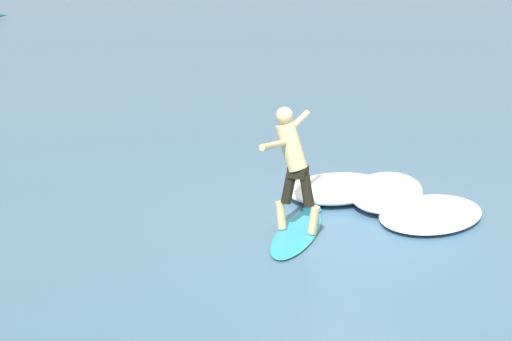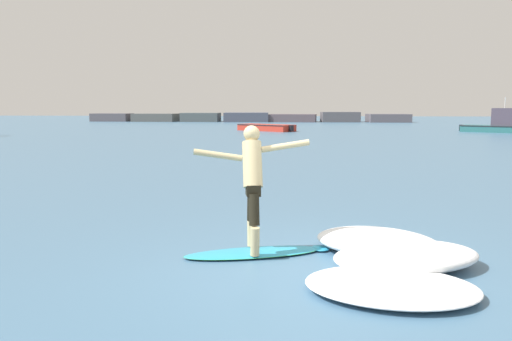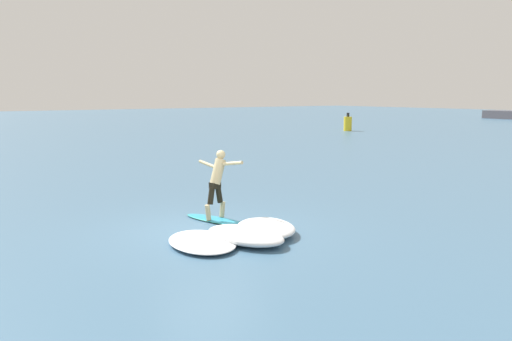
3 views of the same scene
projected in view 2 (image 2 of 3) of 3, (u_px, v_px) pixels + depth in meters
The scene contains 9 objects.
ground_plane at pixel (302, 269), 6.64m from camera, with size 200.00×200.00×0.00m, color #456D8C.
rock_jetty_breakwater at pixel (250, 117), 68.45m from camera, with size 43.63×5.15×1.34m.
surfboard at pixel (256, 252), 7.27m from camera, with size 2.22×1.18×0.19m.
surfer at pixel (253, 177), 7.21m from camera, with size 1.68×0.74×1.82m.
fishing_boat_near_jetty at pixel (265, 127), 43.40m from camera, with size 5.57×4.54×0.57m.
small_boat_offshore at pixel (502, 125), 40.57m from camera, with size 6.33×4.64×2.87m.
wave_foam_at_tail at pixel (391, 286), 5.77m from camera, with size 2.12×1.59×0.17m.
wave_foam_at_nose at pixel (407, 256), 6.62m from camera, with size 2.27×1.71×0.33m.
wave_foam_beside at pixel (377, 241), 7.41m from camera, with size 2.21×1.97×0.30m.
Camera 2 is at (-0.02, -6.44, 2.15)m, focal length 35.00 mm.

